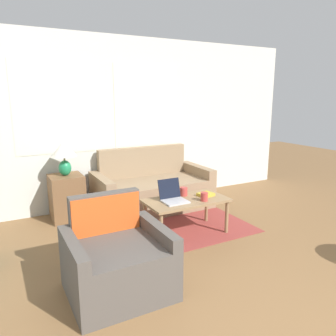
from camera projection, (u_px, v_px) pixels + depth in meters
The scene contains 11 objects.
wall_back at pixel (109, 123), 5.03m from camera, with size 6.74×0.06×2.60m.
rug at pixel (167, 220), 4.62m from camera, with size 1.86×1.92×0.01m.
couch at pixel (151, 190), 5.09m from camera, with size 1.75×0.87×0.92m.
armchair at pixel (117, 262), 2.91m from camera, with size 0.86×0.77×0.84m.
side_table at pixel (67, 197), 4.61m from camera, with size 0.45×0.45×0.63m.
table_lamp at pixel (64, 152), 4.47m from camera, with size 0.34×0.34×0.49m.
coffee_table at pixel (186, 203), 4.09m from camera, with size 1.03×0.55×0.45m.
laptop at pixel (173, 197), 4.00m from camera, with size 0.29×0.31×0.26m.
cup_navy at pixel (204, 197), 4.01m from camera, with size 0.09×0.09×0.11m.
cup_yellow at pixel (184, 192), 4.22m from camera, with size 0.10×0.10×0.11m.
book_red at pixel (206, 194), 4.22m from camera, with size 0.21×0.19×0.04m.
Camera 1 is at (-1.59, -0.93, 1.72)m, focal length 35.00 mm.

